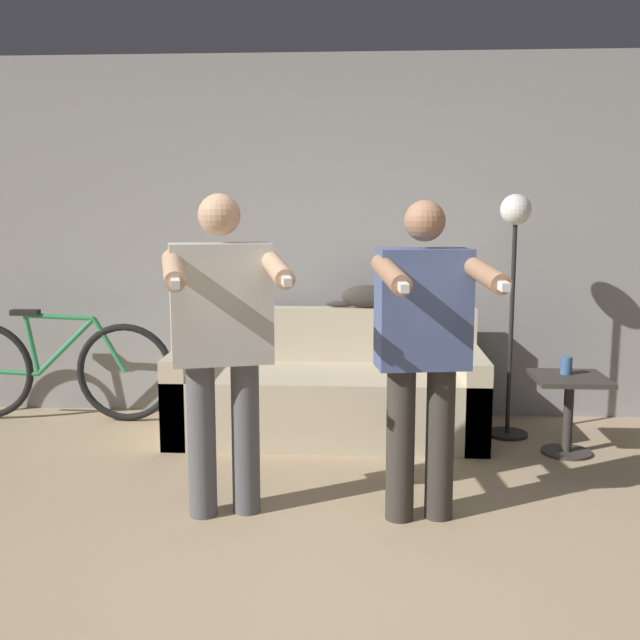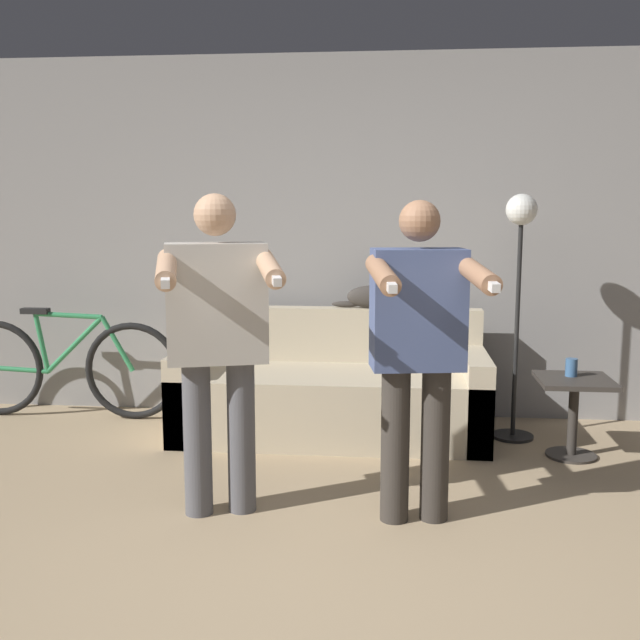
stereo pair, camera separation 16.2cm
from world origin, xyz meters
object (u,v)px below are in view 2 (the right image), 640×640
at_px(floor_lamp, 520,257).
at_px(side_table, 574,401).
at_px(bicycle, 64,367).
at_px(person_right, 418,342).
at_px(cup, 571,367).
at_px(couch, 331,394).
at_px(cat, 375,296).
at_px(person_left, 218,332).

distance_m(floor_lamp, side_table, 0.97).
bearing_deg(side_table, bicycle, 171.17).
xyz_separation_m(person_right, floor_lamp, (0.69, 1.41, 0.31)).
bearing_deg(cup, bicycle, 172.05).
bearing_deg(bicycle, person_right, -32.64).
relative_size(couch, person_right, 1.31).
height_order(couch, person_right, person_right).
bearing_deg(cat, person_right, -81.65).
distance_m(person_right, cup, 1.52).
bearing_deg(floor_lamp, cat, 163.56).
distance_m(couch, cat, 0.76).
relative_size(person_right, bicycle, 0.90).
bearing_deg(cup, cat, 154.90).
bearing_deg(person_right, couch, 102.03).
distance_m(person_left, bicycle, 2.28).
bearing_deg(side_table, cat, 153.01).
height_order(floor_lamp, side_table, floor_lamp).
bearing_deg(couch, bicycle, 173.47).
bearing_deg(bicycle, cat, 2.27).
bearing_deg(person_left, bicycle, 117.71).
distance_m(couch, bicycle, 1.99).
xyz_separation_m(cup, bicycle, (-3.48, 0.49, -0.18)).
xyz_separation_m(person_left, person_right, (0.97, -0.00, -0.03)).
relative_size(couch, person_left, 1.29).
distance_m(couch, cup, 1.55).
relative_size(person_right, side_table, 3.16).
bearing_deg(cat, bicycle, -177.73).
relative_size(couch, floor_lamp, 1.27).
bearing_deg(person_right, floor_lamp, 55.00).
xyz_separation_m(floor_lamp, side_table, (0.30, -0.35, -0.86)).
xyz_separation_m(couch, side_table, (1.52, -0.32, 0.08)).
xyz_separation_m(person_right, cup, (0.98, 1.11, -0.35)).
relative_size(side_table, cup, 4.49).
height_order(cat, cup, cat).
bearing_deg(cup, couch, 170.21).
bearing_deg(cat, side_table, -26.99).
bearing_deg(bicycle, cup, -7.95).
bearing_deg(cat, person_left, -113.17).
bearing_deg(person_right, person_left, 170.89).
distance_m(cat, cup, 1.40).
bearing_deg(floor_lamp, person_left, -139.65).
bearing_deg(person_left, cup, 13.68).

